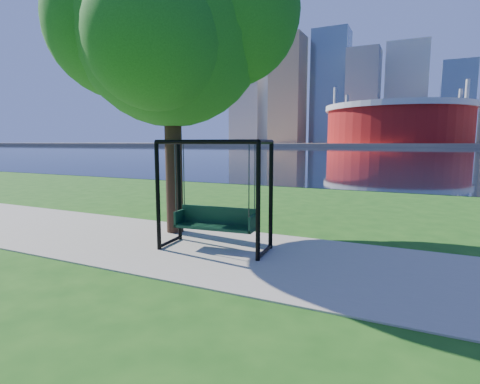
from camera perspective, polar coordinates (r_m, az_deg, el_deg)
The scene contains 8 objects.
ground at distance 8.77m, azimuth 0.93°, elevation -8.64°, with size 900.00×900.00×0.00m, color #1E5114.
path at distance 8.33m, azimuth -0.53°, elevation -9.41°, with size 120.00×4.00×0.03m, color #9E937F.
river at distance 109.73m, azimuth 23.98°, elevation 5.63°, with size 900.00×180.00×0.02m, color black.
far_bank at distance 313.67m, azimuth 25.24°, elevation 6.57°, with size 900.00×228.00×2.00m, color #937F60.
stadium at distance 243.31m, azimuth 22.84°, elevation 9.74°, with size 83.00×83.00×32.00m.
skyline at distance 328.84m, azimuth 24.85°, elevation 12.70°, with size 392.00×66.00×96.50m.
swing at distance 8.46m, azimuth -3.80°, elevation -0.84°, with size 2.54×1.29×2.51m.
park_tree at distance 10.66m, azimuth -10.59°, elevation 23.77°, with size 6.31×5.70×7.84m.
Camera 1 is at (3.53, -7.65, 2.44)m, focal length 28.00 mm.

